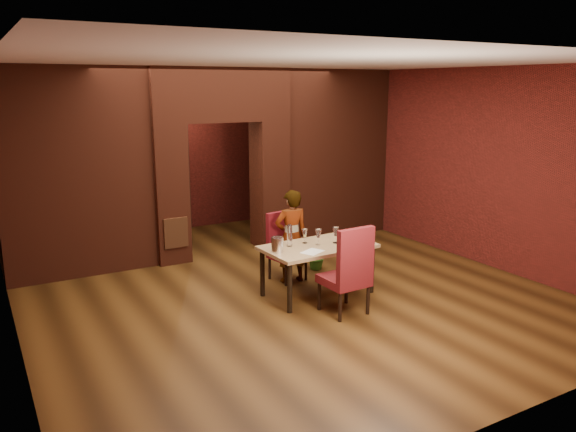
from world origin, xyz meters
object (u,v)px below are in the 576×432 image
at_px(water_bottle, 290,235).
at_px(wine_glass_a, 305,236).
at_px(wine_glass_b, 318,237).
at_px(person_seated, 291,236).
at_px(chair_far, 288,247).
at_px(chair_near, 344,269).
at_px(dining_table, 318,270).
at_px(wine_glass_c, 336,235).
at_px(potted_plant, 316,256).
at_px(wine_bucket, 277,245).

bearing_deg(water_bottle, wine_glass_a, 5.64).
distance_m(wine_glass_b, water_bottle, 0.41).
xyz_separation_m(person_seated, wine_glass_b, (0.07, -0.64, 0.13)).
height_order(chair_far, wine_glass_a, chair_far).
xyz_separation_m(chair_far, wine_glass_b, (0.07, -0.73, 0.32)).
height_order(chair_far, chair_near, chair_near).
bearing_deg(wine_glass_b, chair_near, -95.65).
relative_size(dining_table, chair_near, 1.31).
xyz_separation_m(dining_table, wine_glass_c, (0.28, -0.03, 0.48)).
distance_m(chair_near, wine_glass_b, 0.77).
bearing_deg(wine_glass_a, dining_table, -60.31).
distance_m(chair_near, wine_glass_a, 0.93).
bearing_deg(water_bottle, chair_far, 62.39).
distance_m(chair_far, wine_glass_a, 0.64).
height_order(person_seated, water_bottle, person_seated).
relative_size(water_bottle, potted_plant, 0.75).
relative_size(person_seated, wine_glass_a, 6.88).
bearing_deg(chair_far, person_seated, -96.59).
xyz_separation_m(person_seated, wine_bucket, (-0.59, -0.65, 0.12)).
distance_m(person_seated, wine_glass_c, 0.77).
distance_m(wine_bucket, water_bottle, 0.33).
distance_m(person_seated, water_bottle, 0.61).
xyz_separation_m(dining_table, water_bottle, (-0.37, 0.16, 0.52)).
bearing_deg(dining_table, water_bottle, 154.53).
distance_m(dining_table, water_bottle, 0.66).
bearing_deg(wine_bucket, dining_table, 0.38).
distance_m(chair_near, potted_plant, 1.84).
bearing_deg(chair_far, wine_glass_a, -104.35).
distance_m(dining_table, person_seated, 0.74).
bearing_deg(wine_bucket, wine_glass_a, 18.93).
height_order(person_seated, potted_plant, person_seated).
height_order(wine_glass_b, wine_glass_c, wine_glass_c).
xyz_separation_m(chair_near, potted_plant, (0.65, 1.68, -0.38)).
height_order(chair_far, wine_glass_c, chair_far).
bearing_deg(wine_bucket, chair_far, 51.78).
xyz_separation_m(dining_table, potted_plant, (0.59, 0.96, -0.15)).
bearing_deg(wine_glass_c, potted_plant, 72.35).
bearing_deg(person_seated, water_bottle, 64.64).
xyz_separation_m(wine_glass_b, wine_bucket, (-0.66, -0.02, -0.01)).
height_order(dining_table, wine_bucket, wine_bucket).
distance_m(person_seated, wine_glass_a, 0.48).
bearing_deg(chair_far, wine_glass_c, -76.32).
relative_size(person_seated, water_bottle, 4.48).
bearing_deg(potted_plant, chair_far, -161.55).
relative_size(dining_table, wine_glass_b, 6.91).
height_order(dining_table, wine_glass_b, wine_glass_b).
relative_size(dining_table, wine_bucket, 7.62).
relative_size(dining_table, wine_glass_a, 7.53).
distance_m(chair_far, water_bottle, 0.76).
relative_size(wine_glass_a, wine_glass_b, 0.92).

